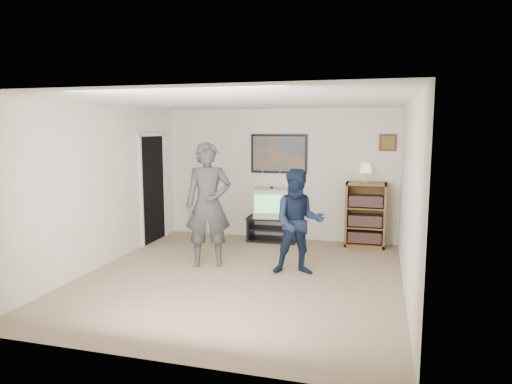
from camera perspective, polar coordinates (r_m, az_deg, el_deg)
The scene contains 13 objects.
room_shell at distance 6.75m, azimuth -1.07°, elevation 0.43°, with size 4.51×5.00×2.51m.
media_stand at distance 8.74m, azimuth 2.07°, elevation -4.61°, with size 0.94×0.54×0.46m.
crt_television at distance 8.65m, azimuth 1.97°, elevation -1.33°, with size 0.65×0.55×0.55m, color #B0AFAB, non-canonical shape.
bookshelf at distance 8.50m, azimuth 13.52°, elevation -2.76°, with size 0.71×0.41×1.17m, color brown, non-canonical shape.
table_lamp at distance 8.39m, azimuth 13.56°, elevation 2.35°, with size 0.22×0.22×0.35m, color beige, non-canonical shape.
person_tall at distance 7.10m, azimuth -5.98°, elevation -1.58°, with size 0.70×0.46×1.93m, color #39393C.
person_short at distance 6.69m, azimuth 5.33°, elevation -3.77°, with size 0.76×0.59×1.56m, color #131D35.
controller_left at distance 7.24m, azimuth -5.90°, elevation -0.19°, with size 0.03×0.12×0.03m, color white.
controller_right at distance 6.84m, azimuth 5.30°, elevation -1.33°, with size 0.03×0.11×0.03m, color white.
poster at distance 8.77m, azimuth 2.87°, elevation 4.79°, with size 1.10×0.03×0.75m, color black.
air_vent at distance 8.90m, azimuth -0.59°, elevation 6.78°, with size 0.28×0.02×0.14m, color white.
small_picture at distance 8.56m, azimuth 16.15°, elevation 5.95°, with size 0.30×0.03×0.30m, color #4A2517.
doorway at distance 8.79m, azimuth -12.81°, elevation 0.35°, with size 0.03×0.85×2.00m, color black.
Camera 1 is at (1.90, -6.07, 2.14)m, focal length 32.00 mm.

